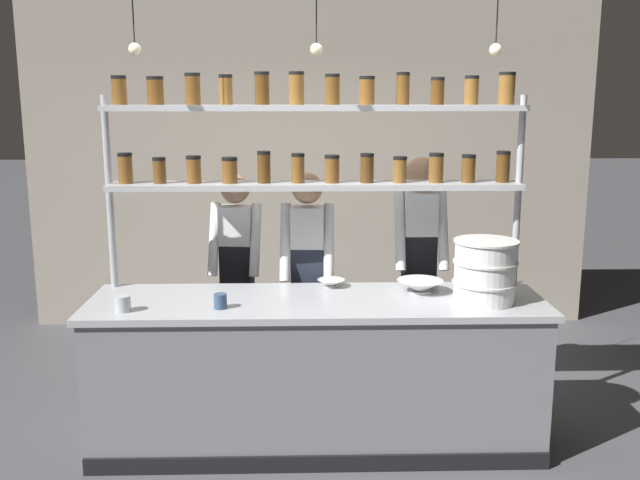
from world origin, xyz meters
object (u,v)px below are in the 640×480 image
chef_center (307,275)px  serving_cup_front (220,301)px  chef_right (419,262)px  container_stack (485,271)px  spice_shelf_unit (315,150)px  prep_bowl_near_left (420,286)px  serving_cup_by_board (123,304)px  chef_left (237,271)px  prep_bowl_center_front (331,283)px

chef_center → serving_cup_front: (-0.51, -0.75, 0.04)m
chef_right → serving_cup_front: bearing=-147.1°
container_stack → spice_shelf_unit: bearing=157.5°
prep_bowl_near_left → serving_cup_by_board: size_ratio=3.09×
container_stack → prep_bowl_near_left: bearing=148.6°
chef_right → serving_cup_by_board: chef_right is taller
chef_left → chef_center: bearing=-18.7°
container_stack → prep_bowl_center_front: size_ratio=2.17×
chef_left → prep_bowl_near_left: chef_left is taller
spice_shelf_unit → prep_bowl_center_front: (0.10, -0.05, -0.84)m
chef_left → serving_cup_front: 0.97m
chef_left → prep_bowl_near_left: 1.37m
chef_center → serving_cup_by_board: chef_center is taller
container_stack → prep_bowl_near_left: size_ratio=1.32×
prep_bowl_near_left → serving_cup_front: bearing=-165.9°
prep_bowl_near_left → chef_left: bearing=150.5°
spice_shelf_unit → serving_cup_front: 1.11m
chef_center → serving_cup_by_board: size_ratio=17.50×
container_stack → serving_cup_front: bearing=-176.6°
chef_left → prep_bowl_center_front: (0.64, -0.52, 0.04)m
chef_left → container_stack: bearing=-24.1°
container_stack → serving_cup_by_board: size_ratio=4.09×
spice_shelf_unit → serving_cup_front: bearing=-138.0°
chef_right → serving_cup_by_board: bearing=-154.4°
container_stack → serving_cup_front: 1.55m
chef_left → chef_right: size_ratio=0.92×
spice_shelf_unit → serving_cup_by_board: bearing=-153.5°
spice_shelf_unit → chef_right: spice_shelf_unit is taller
container_stack → prep_bowl_center_front: bearing=158.1°
chef_left → prep_bowl_near_left: (1.19, -0.67, 0.06)m
serving_cup_front → chef_left: bearing=89.5°
serving_cup_by_board → chef_right: bearing=25.4°
container_stack → prep_bowl_near_left: (-0.34, 0.21, -0.15)m
chef_right → serving_cup_front: chef_right is taller
prep_bowl_center_front → chef_left: bearing=140.8°
chef_left → container_stack: size_ratio=4.18×
spice_shelf_unit → prep_bowl_center_front: size_ratio=14.97×
spice_shelf_unit → prep_bowl_near_left: spice_shelf_unit is taller
chef_left → chef_right: (1.27, -0.16, 0.09)m
chef_right → serving_cup_front: 1.51m
chef_left → serving_cup_by_board: bearing=-112.5°
prep_bowl_center_front → serving_cup_by_board: size_ratio=1.89×
prep_bowl_near_left → prep_bowl_center_front: 0.56m
prep_bowl_near_left → prep_bowl_center_front: (-0.54, 0.15, -0.02)m
chef_left → prep_bowl_center_front: 0.83m
chef_center → chef_right: 0.77m
container_stack → prep_bowl_near_left: container_stack is taller
chef_center → container_stack: bearing=-29.7°
container_stack → chef_right: bearing=110.1°
container_stack → prep_bowl_near_left: 0.43m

